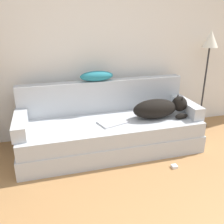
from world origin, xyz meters
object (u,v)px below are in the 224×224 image
floor_lamp (209,52)px  power_adapter (174,166)px  laptop (113,122)px  dog (160,108)px  couch (110,135)px  throw_pillow (97,76)px

floor_lamp → power_adapter: (-0.96, -0.95, -1.15)m
laptop → power_adapter: laptop is taller
floor_lamp → dog: bearing=-156.3°
couch → laptop: bearing=-78.5°
couch → laptop: 0.24m
couch → power_adapter: bearing=-45.7°
dog → floor_lamp: bearing=23.7°
power_adapter → floor_lamp: bearing=44.7°
throw_pillow → couch: bearing=-76.5°
floor_lamp → laptop: bearing=-165.3°
dog → power_adapter: dog is taller
couch → power_adapter: couch is taller
laptop → throw_pillow: size_ratio=0.92×
dog → throw_pillow: throw_pillow is taller
throw_pillow → power_adapter: (0.69, -0.98, -0.90)m
power_adapter → dog: bearing=86.4°
laptop → power_adapter: bearing=-59.8°
laptop → couch: bearing=84.1°
dog → laptop: 0.64m
dog → power_adapter: (-0.03, -0.54, -0.53)m
dog → laptop: (-0.63, -0.00, -0.12)m
dog → throw_pillow: size_ratio=1.67×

